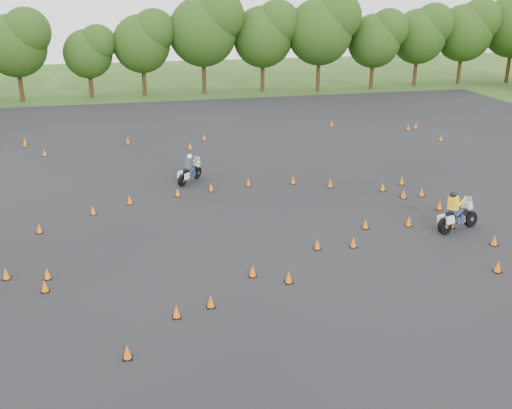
# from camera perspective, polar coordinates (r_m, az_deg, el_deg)

# --- Properties ---
(ground) EXTENTS (140.00, 140.00, 0.00)m
(ground) POSITION_cam_1_polar(r_m,az_deg,el_deg) (22.95, 2.23, -6.28)
(ground) COLOR #2D5119
(ground) RESTS_ON ground
(asphalt_pad) EXTENTS (62.00, 62.00, 0.00)m
(asphalt_pad) POSITION_cam_1_polar(r_m,az_deg,el_deg) (28.27, -0.90, -0.86)
(asphalt_pad) COLOR black
(asphalt_pad) RESTS_ON ground
(treeline) EXTENTS (86.92, 32.57, 11.15)m
(treeline) POSITION_cam_1_polar(r_m,az_deg,el_deg) (56.24, -1.50, 14.97)
(treeline) COLOR #233F12
(treeline) RESTS_ON ground
(traffic_cones) EXTENTS (36.16, 33.27, 0.45)m
(traffic_cones) POSITION_cam_1_polar(r_m,az_deg,el_deg) (27.83, -0.43, -0.72)
(traffic_cones) COLOR #FF660A
(traffic_cones) RESTS_ON asphalt_pad
(rider_grey) EXTENTS (1.94, 2.19, 1.73)m
(rider_grey) POSITION_cam_1_polar(r_m,az_deg,el_deg) (32.77, -6.72, 3.69)
(rider_grey) COLOR #3A3E41
(rider_grey) RESTS_ON ground
(rider_yellow) EXTENTS (2.53, 1.45, 1.87)m
(rider_yellow) POSITION_cam_1_polar(r_m,az_deg,el_deg) (27.54, 19.77, -0.67)
(rider_yellow) COLOR yellow
(rider_yellow) RESTS_ON ground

